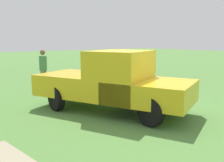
% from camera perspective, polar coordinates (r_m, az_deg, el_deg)
% --- Properties ---
extents(ground_plane, '(80.00, 80.00, 0.00)m').
position_cam_1_polar(ground_plane, '(7.51, 5.87, -7.10)').
color(ground_plane, '#54843D').
extents(pickup_truck, '(5.00, 3.55, 1.80)m').
position_cam_1_polar(pickup_truck, '(7.44, 0.81, 0.11)').
color(pickup_truck, black).
rests_on(pickup_truck, ground_plane).
extents(person_visitor, '(0.45, 0.45, 1.68)m').
position_cam_1_polar(person_visitor, '(11.25, -15.18, 3.03)').
color(person_visitor, '#7A6B51').
rests_on(person_visitor, ground_plane).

